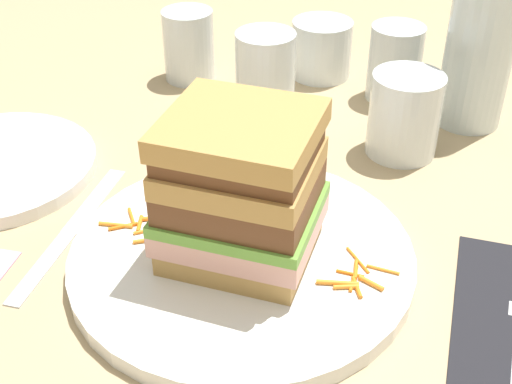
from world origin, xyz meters
The scene contains 26 objects.
ground_plane centered at (0.00, 0.00, 0.00)m, with size 3.00×3.00×0.00m, color tan.
main_plate centered at (0.00, 0.00, 0.01)m, with size 0.28×0.28×0.02m, color white.
sandwich centered at (0.00, 0.00, 0.08)m, with size 0.12×0.11×0.12m.
carrot_shred_0 centered at (-0.11, 0.02, 0.02)m, with size 0.00×0.00×0.02m, color orange.
carrot_shred_1 centered at (-0.11, 0.00, 0.02)m, with size 0.00×0.00×0.03m, color orange.
carrot_shred_2 centered at (-0.11, 0.00, 0.02)m, with size 0.00×0.00×0.03m, color orange.
carrot_shred_3 centered at (-0.08, 0.02, 0.02)m, with size 0.00×0.00×0.03m, color orange.
carrot_shred_4 centered at (-0.08, -0.01, 0.02)m, with size 0.00×0.00×0.03m, color orange.
carrot_shred_5 centered at (-0.09, 0.01, 0.02)m, with size 0.00×0.00×0.02m, color orange.
carrot_shred_6 centered at (-0.09, 0.00, 0.02)m, with size 0.00×0.00×0.02m, color orange.
carrot_shred_7 centered at (0.12, 0.01, 0.02)m, with size 0.00×0.00×0.03m, color orange.
carrot_shred_8 centered at (0.09, -0.02, 0.02)m, with size 0.00×0.00×0.02m, color orange.
carrot_shred_9 centered at (0.09, -0.01, 0.02)m, with size 0.00×0.00×0.03m, color orange.
carrot_shred_10 centered at (0.11, -0.01, 0.02)m, with size 0.00×0.00×0.02m, color orange.
carrot_shred_11 centered at (0.09, 0.00, 0.02)m, with size 0.00×0.00×0.02m, color orange.
carrot_shred_12 centered at (0.10, -0.02, 0.02)m, with size 0.00×0.00×0.02m, color orange.
carrot_shred_13 centered at (0.09, -0.01, 0.02)m, with size 0.00×0.00×0.02m, color orange.
carrot_shred_14 centered at (0.08, -0.02, 0.02)m, with size 0.00×0.00×0.03m, color orange.
carrot_shred_15 centered at (0.09, 0.01, 0.02)m, with size 0.00×0.00×0.03m, color orange.
knife centered at (-0.16, -0.01, 0.00)m, with size 0.02×0.20×0.00m.
juice_glass centered at (0.11, 0.22, 0.04)m, with size 0.07×0.07×0.09m.
water_bottle centered at (0.17, 0.31, 0.12)m, with size 0.07×0.07×0.27m.
empty_tumbler_0 centered at (-0.01, 0.38, 0.04)m, with size 0.07×0.07×0.07m, color silver.
empty_tumbler_1 centered at (-0.17, 0.33, 0.04)m, with size 0.06×0.06×0.09m, color silver.
empty_tumbler_2 centered at (-0.06, 0.27, 0.05)m, with size 0.07×0.07×0.09m, color silver.
empty_tumbler_3 centered at (0.08, 0.34, 0.04)m, with size 0.06×0.06×0.09m, color silver.
Camera 1 is at (0.13, -0.42, 0.38)m, focal length 48.23 mm.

